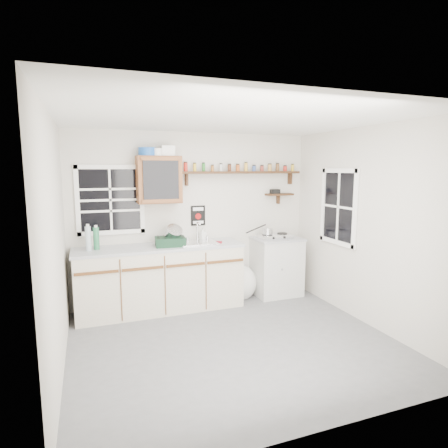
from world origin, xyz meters
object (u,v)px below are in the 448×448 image
(dish_rack, at_px, (171,239))
(upper_cabinet, at_px, (159,180))
(spice_shelf, at_px, (242,172))
(right_cabinet, at_px, (277,266))
(main_cabinet, at_px, (161,278))
(hotplate, at_px, (275,236))

(dish_rack, bearing_deg, upper_cabinet, 127.00)
(spice_shelf, distance_m, dish_rack, 1.50)
(right_cabinet, distance_m, upper_cabinet, 2.26)
(right_cabinet, relative_size, upper_cabinet, 1.40)
(main_cabinet, distance_m, dish_rack, 0.58)
(spice_shelf, bearing_deg, dish_rack, -167.39)
(right_cabinet, xyz_separation_m, spice_shelf, (-0.52, 0.19, 1.48))
(upper_cabinet, height_order, dish_rack, upper_cabinet)
(main_cabinet, xyz_separation_m, dish_rack, (0.15, -0.05, 0.56))
(dish_rack, xyz_separation_m, hotplate, (1.63, 0.05, -0.07))
(right_cabinet, height_order, dish_rack, dish_rack)
(spice_shelf, bearing_deg, hotplate, -23.78)
(right_cabinet, bearing_deg, main_cabinet, -179.21)
(upper_cabinet, bearing_deg, spice_shelf, 3.10)
(upper_cabinet, relative_size, hotplate, 1.25)
(spice_shelf, bearing_deg, upper_cabinet, -176.90)
(main_cabinet, height_order, hotplate, hotplate)
(right_cabinet, height_order, hotplate, hotplate)
(right_cabinet, xyz_separation_m, upper_cabinet, (-1.80, 0.12, 1.37))
(main_cabinet, bearing_deg, dish_rack, -17.48)
(main_cabinet, bearing_deg, upper_cabinet, 76.32)
(main_cabinet, height_order, spice_shelf, spice_shelf)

